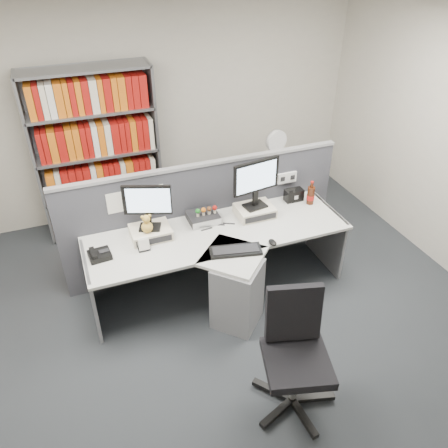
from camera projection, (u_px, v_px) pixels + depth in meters
name	position (u px, v px, depth m)	size (l,w,h in m)	color
ground	(249.00, 342.00, 4.20)	(5.50, 5.50, 0.00)	#31353A
room_shell	(257.00, 170.00, 3.21)	(5.04, 5.54, 2.72)	beige
partition	(204.00, 216.00, 4.81)	(3.00, 0.08, 1.27)	#41424A
desk	(226.00, 266.00, 4.41)	(2.60, 1.20, 0.72)	silver
monitor_riser_left	(151.00, 232.00, 4.34)	(0.38, 0.31, 0.10)	beige
monitor_riser_right	(255.00, 211.00, 4.67)	(0.38, 0.31, 0.10)	beige
monitor_left	(148.00, 203.00, 4.16)	(0.44, 0.20, 0.46)	black
monitor_right	(256.00, 180.00, 4.47)	(0.51, 0.20, 0.52)	black
desktop_pc	(203.00, 218.00, 4.58)	(0.30, 0.27, 0.08)	black
figurines	(206.00, 210.00, 4.53)	(0.23, 0.05, 0.09)	beige
keyboard	(236.00, 250.00, 4.16)	(0.51, 0.28, 0.03)	black
mouse	(273.00, 242.00, 4.26)	(0.07, 0.11, 0.04)	black
desk_phone	(99.00, 255.00, 4.08)	(0.21, 0.19, 0.08)	black
desk_calendar	(144.00, 245.00, 4.16)	(0.11, 0.08, 0.13)	black
plush_toy	(147.00, 225.00, 4.22)	(0.11, 0.11, 0.19)	gold
speaker	(294.00, 195.00, 4.91)	(0.20, 0.11, 0.13)	black
cola_bottle	(311.00, 195.00, 4.84)	(0.08, 0.08, 0.27)	#3F190A
shelving_unit	(98.00, 156.00, 5.29)	(1.41, 0.40, 2.00)	gray
filing_cabinet	(273.00, 189.00, 5.91)	(0.45, 0.61, 0.70)	gray
desk_fan	(276.00, 144.00, 5.55)	(0.28, 0.16, 0.47)	white
office_chair	(295.00, 350.00, 3.43)	(0.68, 0.68, 1.03)	silver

